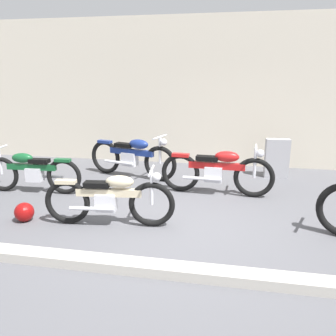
# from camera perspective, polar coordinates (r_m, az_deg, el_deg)

# --- Properties ---
(ground_plane) EXTENTS (40.00, 40.00, 0.00)m
(ground_plane) POSITION_cam_1_polar(r_m,az_deg,el_deg) (5.19, 1.30, -9.39)
(ground_plane) COLOR #56565B
(building_wall) EXTENTS (18.00, 0.30, 3.52)m
(building_wall) POSITION_cam_1_polar(r_m,az_deg,el_deg) (8.59, 5.75, 12.39)
(building_wall) COLOR beige
(building_wall) RESTS_ON ground_plane
(curb_strip) EXTENTS (18.00, 0.24, 0.12)m
(curb_strip) POSITION_cam_1_polar(r_m,az_deg,el_deg) (4.02, -1.94, -16.30)
(curb_strip) COLOR #B7B2A8
(curb_strip) RESTS_ON ground_plane
(stone_marker) EXTENTS (0.52, 0.24, 0.84)m
(stone_marker) POSITION_cam_1_polar(r_m,az_deg,el_deg) (7.81, 17.59, 1.57)
(stone_marker) COLOR #9E9EA3
(stone_marker) RESTS_ON ground_plane
(helmet) EXTENTS (0.29, 0.29, 0.29)m
(helmet) POSITION_cam_1_polar(r_m,az_deg,el_deg) (5.70, -22.73, -6.75)
(helmet) COLOR maroon
(helmet) RESTS_ON ground_plane
(motorcycle_red) EXTENTS (2.10, 0.59, 0.94)m
(motorcycle_red) POSITION_cam_1_polar(r_m,az_deg,el_deg) (6.40, 8.19, -0.46)
(motorcycle_red) COLOR black
(motorcycle_red) RESTS_ON ground_plane
(motorcycle_cream) EXTENTS (1.93, 0.54, 0.87)m
(motorcycle_cream) POSITION_cam_1_polar(r_m,az_deg,el_deg) (5.11, -9.59, -4.98)
(motorcycle_cream) COLOR black
(motorcycle_cream) RESTS_ON ground_plane
(motorcycle_green) EXTENTS (1.92, 0.54, 0.86)m
(motorcycle_green) POSITION_cam_1_polar(r_m,az_deg,el_deg) (6.94, -21.72, -0.51)
(motorcycle_green) COLOR black
(motorcycle_green) RESTS_ON ground_plane
(motorcycle_blue) EXTENTS (2.09, 0.80, 0.96)m
(motorcycle_blue) POSITION_cam_1_polar(r_m,az_deg,el_deg) (7.47, -5.94, 1.93)
(motorcycle_blue) COLOR black
(motorcycle_blue) RESTS_ON ground_plane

